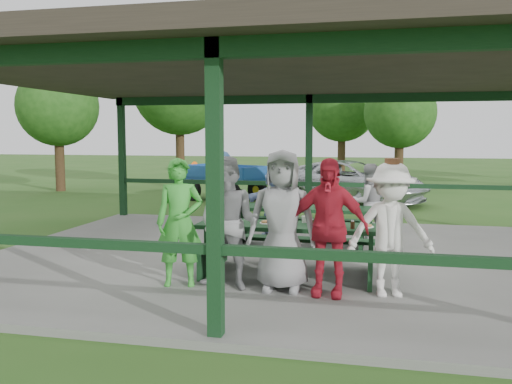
% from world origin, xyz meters
% --- Properties ---
extents(ground, '(90.00, 90.00, 0.00)m').
position_xyz_m(ground, '(0.00, 0.00, 0.00)').
color(ground, '#2B571B').
rests_on(ground, ground).
extents(concrete_slab, '(10.00, 8.00, 0.10)m').
position_xyz_m(concrete_slab, '(0.00, 0.00, 0.05)').
color(concrete_slab, slate).
rests_on(concrete_slab, ground).
extents(pavilion_structure, '(10.60, 8.60, 3.24)m').
position_xyz_m(pavilion_structure, '(0.00, 0.00, 3.17)').
color(pavilion_structure, black).
rests_on(pavilion_structure, concrete_slab).
extents(picnic_table_near, '(2.72, 1.39, 0.75)m').
position_xyz_m(picnic_table_near, '(0.35, -1.20, 0.58)').
color(picnic_table_near, black).
rests_on(picnic_table_near, concrete_slab).
extents(picnic_table_far, '(2.60, 1.39, 0.75)m').
position_xyz_m(picnic_table_far, '(0.22, 0.80, 0.57)').
color(picnic_table_far, black).
rests_on(picnic_table_far, concrete_slab).
extents(table_setting, '(2.22, 0.45, 0.10)m').
position_xyz_m(table_setting, '(0.39, -1.18, 0.88)').
color(table_setting, white).
rests_on(table_setting, picnic_table_near).
extents(contestant_green, '(0.72, 0.56, 1.75)m').
position_xyz_m(contestant_green, '(-1.02, -2.11, 0.97)').
color(contestant_green, green).
rests_on(contestant_green, concrete_slab).
extents(contestant_grey_left, '(0.98, 0.84, 1.78)m').
position_xyz_m(contestant_grey_left, '(-0.33, -2.11, 0.99)').
color(contestant_grey_left, gray).
rests_on(contestant_grey_left, concrete_slab).
extents(contestant_grey_mid, '(0.94, 0.63, 1.87)m').
position_xyz_m(contestant_grey_mid, '(0.38, -2.03, 1.03)').
color(contestant_grey_mid, gray).
rests_on(contestant_grey_mid, concrete_slab).
extents(contestant_red, '(1.07, 0.53, 1.77)m').
position_xyz_m(contestant_red, '(0.98, -2.13, 0.99)').
color(contestant_red, '#B71D2F').
rests_on(contestant_red, concrete_slab).
extents(contestant_white_fedora, '(1.21, 0.85, 1.77)m').
position_xyz_m(contestant_white_fedora, '(1.77, -1.98, 0.96)').
color(contestant_white_fedora, white).
rests_on(contestant_white_fedora, concrete_slab).
extents(spectator_lblue, '(1.39, 0.73, 1.43)m').
position_xyz_m(spectator_lblue, '(-0.44, 1.76, 0.81)').
color(spectator_lblue, '#859BCF').
rests_on(spectator_lblue, concrete_slab).
extents(spectator_blue, '(0.73, 0.59, 1.72)m').
position_xyz_m(spectator_blue, '(-1.66, 2.28, 0.96)').
color(spectator_blue, '#3D659F').
rests_on(spectator_blue, concrete_slab).
extents(spectator_grey, '(0.90, 0.82, 1.51)m').
position_xyz_m(spectator_grey, '(1.43, 1.66, 0.86)').
color(spectator_grey, '#99989B').
rests_on(spectator_grey, concrete_slab).
extents(pickup_truck, '(5.35, 3.81, 1.35)m').
position_xyz_m(pickup_truck, '(0.77, 8.41, 0.68)').
color(pickup_truck, silver).
rests_on(pickup_truck, ground).
extents(farm_trailer, '(3.52, 2.40, 1.25)m').
position_xyz_m(farm_trailer, '(-3.34, 8.20, 0.62)').
color(farm_trailer, navy).
rests_on(farm_trailer, ground).
extents(tree_far_left, '(3.83, 3.83, 5.99)m').
position_xyz_m(tree_far_left, '(-6.43, 12.31, 4.05)').
color(tree_far_left, '#302113').
rests_on(tree_far_left, ground).
extents(tree_left, '(3.27, 3.27, 5.12)m').
position_xyz_m(tree_left, '(-0.08, 16.88, 3.46)').
color(tree_left, '#302113').
rests_on(tree_left, ground).
extents(tree_mid, '(2.89, 2.89, 4.51)m').
position_xyz_m(tree_mid, '(2.43, 13.77, 3.04)').
color(tree_mid, '#302113').
rests_on(tree_mid, ground).
extents(tree_edge_left, '(3.08, 3.08, 4.80)m').
position_xyz_m(tree_edge_left, '(-10.39, 9.74, 3.25)').
color(tree_edge_left, '#302113').
rests_on(tree_edge_left, ground).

